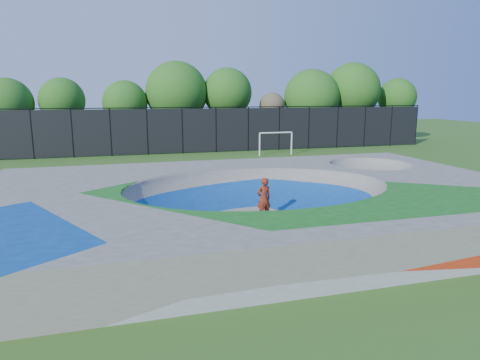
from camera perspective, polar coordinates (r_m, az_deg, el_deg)
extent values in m
plane|color=#295217|center=(17.88, 2.47, -5.30)|extent=(120.00, 120.00, 0.00)
cube|color=gray|center=(17.68, 2.49, -2.97)|extent=(22.00, 14.00, 1.50)
imported|color=red|center=(17.67, 3.18, -2.52)|extent=(0.72, 0.54, 1.78)
cube|color=black|center=(17.89, 3.15, -5.21)|extent=(0.80, 0.29, 0.05)
cylinder|color=silver|center=(36.10, 2.64, 4.74)|extent=(0.12, 0.12, 1.93)
cylinder|color=silver|center=(37.12, 6.89, 4.85)|extent=(0.12, 0.12, 1.93)
cylinder|color=silver|center=(36.49, 4.82, 6.31)|extent=(2.89, 0.12, 0.12)
cylinder|color=black|center=(37.94, -26.00, 5.50)|extent=(0.09, 0.09, 4.00)
cylinder|color=black|center=(37.54, -21.47, 5.81)|extent=(0.09, 0.09, 4.00)
cylinder|color=black|center=(37.38, -16.87, 6.09)|extent=(0.09, 0.09, 4.00)
cylinder|color=black|center=(37.45, -12.26, 6.33)|extent=(0.09, 0.09, 4.00)
cylinder|color=black|center=(37.77, -7.69, 6.53)|extent=(0.09, 0.09, 4.00)
cylinder|color=black|center=(38.32, -3.22, 6.68)|extent=(0.09, 0.09, 4.00)
cylinder|color=black|center=(39.09, 1.10, 6.78)|extent=(0.09, 0.09, 4.00)
cylinder|color=black|center=(40.07, 5.24, 6.85)|extent=(0.09, 0.09, 4.00)
cylinder|color=black|center=(41.25, 9.16, 6.88)|extent=(0.09, 0.09, 4.00)
cylinder|color=black|center=(42.60, 12.84, 6.89)|extent=(0.09, 0.09, 4.00)
cylinder|color=black|center=(44.12, 16.28, 6.86)|extent=(0.09, 0.09, 4.00)
cylinder|color=black|center=(45.79, 19.49, 6.81)|extent=(0.09, 0.09, 4.00)
cylinder|color=black|center=(47.58, 22.46, 6.75)|extent=(0.09, 0.09, 4.00)
cube|color=black|center=(37.77, -7.69, 6.53)|extent=(48.00, 0.03, 3.80)
cylinder|color=black|center=(37.66, -7.77, 9.56)|extent=(48.00, 0.08, 0.08)
cylinder|color=#413420|center=(43.69, -28.23, 5.05)|extent=(0.44, 0.44, 2.67)
sphere|color=#235917|center=(43.53, -28.60, 8.97)|extent=(4.45, 4.45, 4.45)
cylinder|color=#413420|center=(43.19, -22.33, 5.74)|extent=(0.44, 0.44, 3.05)
sphere|color=#235917|center=(43.04, -22.64, 9.79)|extent=(4.10, 4.10, 4.10)
cylinder|color=#413420|center=(42.35, -14.87, 5.93)|extent=(0.44, 0.44, 2.77)
sphere|color=#235917|center=(42.20, -15.08, 9.91)|extent=(4.17, 4.17, 4.17)
cylinder|color=#413420|center=(42.73, -8.31, 6.43)|extent=(0.44, 0.44, 3.06)
sphere|color=#235917|center=(42.58, -8.46, 11.48)|extent=(5.95, 5.95, 5.95)
cylinder|color=#413420|center=(43.12, -1.67, 6.87)|extent=(0.44, 0.44, 3.48)
sphere|color=#235917|center=(42.99, -1.69, 11.59)|extent=(4.82, 4.82, 4.82)
cylinder|color=#413420|center=(44.35, 4.26, 6.59)|extent=(0.44, 0.44, 2.90)
sphere|color=brown|center=(44.21, 4.31, 9.88)|extent=(2.60, 2.60, 2.60)
cylinder|color=#413420|center=(45.74, 9.39, 6.44)|extent=(0.44, 0.44, 2.62)
sphere|color=#235917|center=(45.58, 9.54, 10.79)|extent=(5.76, 5.76, 5.76)
cylinder|color=#413420|center=(47.98, 14.53, 6.88)|extent=(0.44, 0.44, 3.34)
sphere|color=#235917|center=(47.85, 14.76, 11.47)|extent=(5.80, 5.80, 5.80)
cylinder|color=#413420|center=(51.26, 19.97, 6.77)|extent=(0.44, 0.44, 3.22)
sphere|color=#235917|center=(51.14, 20.21, 10.30)|extent=(4.16, 4.16, 4.16)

